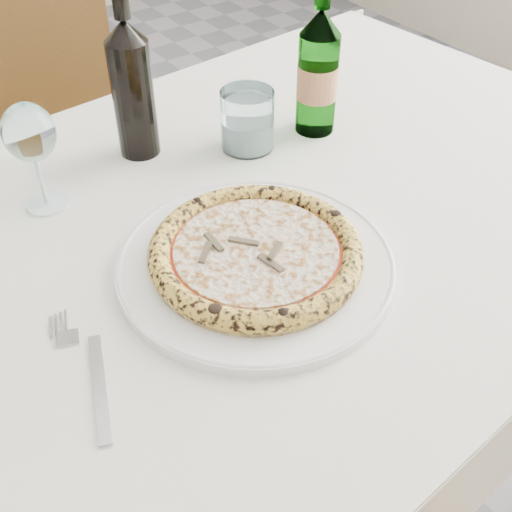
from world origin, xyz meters
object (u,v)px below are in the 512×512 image
object	(u,v)px
chair_far	(40,134)
wine_bottle	(132,87)
tumbler	(247,124)
beer_bottle	(318,72)
dining_table	(217,273)
plate	(256,263)
pizza	(256,252)
wine_glass	(30,135)

from	to	relation	value
chair_far	wine_bottle	bearing A→B (deg)	-88.94
tumbler	beer_bottle	xyz separation A→B (m)	(0.13, -0.02, 0.06)
dining_table	beer_bottle	bearing A→B (deg)	24.51
plate	tumbler	bearing A→B (deg)	57.07
beer_bottle	chair_far	bearing A→B (deg)	113.63
wine_bottle	beer_bottle	bearing A→B (deg)	-21.56
pizza	wine_glass	bearing A→B (deg)	120.06
beer_bottle	pizza	bearing A→B (deg)	-141.23
plate	tumbler	xyz separation A→B (m)	(0.16, 0.25, 0.03)
wine_glass	beer_bottle	world-z (taller)	beer_bottle
dining_table	pizza	distance (m)	0.15
wine_glass	wine_bottle	size ratio (longest dim) A/B	0.61
plate	pizza	world-z (taller)	pizza
chair_far	plate	distance (m)	0.91
wine_glass	beer_bottle	bearing A→B (deg)	-7.20
dining_table	wine_bottle	size ratio (longest dim) A/B	6.00
tumbler	beer_bottle	size ratio (longest dim) A/B	0.38
beer_bottle	dining_table	bearing A→B (deg)	-155.49
pizza	wine_glass	size ratio (longest dim) A/B	1.70
plate	tumbler	world-z (taller)	tumbler
chair_far	beer_bottle	bearing A→B (deg)	-66.37
wine_glass	wine_bottle	world-z (taller)	wine_bottle
chair_far	beer_bottle	distance (m)	0.78
chair_far	tumbler	bearing A→B (deg)	-75.76
wine_glass	tumbler	bearing A→B (deg)	-6.44
dining_table	beer_bottle	distance (m)	0.37
plate	wine_bottle	world-z (taller)	wine_bottle
plate	beer_bottle	world-z (taller)	beer_bottle
dining_table	chair_far	size ratio (longest dim) A/B	1.70
chair_far	wine_glass	distance (m)	0.71
chair_far	wine_bottle	distance (m)	0.64
plate	pizza	size ratio (longest dim) A/B	1.31
beer_bottle	wine_glass	bearing A→B (deg)	172.80
plate	dining_table	bearing A→B (deg)	90.00
plate	beer_bottle	size ratio (longest dim) A/B	1.40
wine_glass	wine_bottle	xyz separation A→B (m)	(0.18, 0.05, -0.00)
wine_glass	plate	bearing A→B (deg)	-59.94
chair_far	pizza	xyz separation A→B (m)	(-0.00, -0.88, 0.25)
chair_far	pizza	distance (m)	0.92
pizza	wine_glass	distance (m)	0.35
pizza	beer_bottle	bearing A→B (deg)	38.77
chair_far	pizza	bearing A→B (deg)	-90.14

